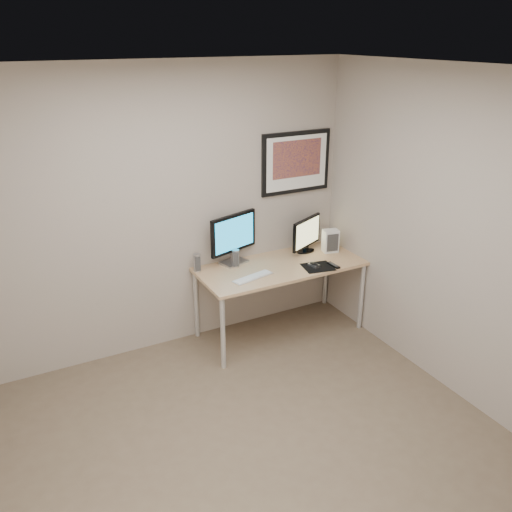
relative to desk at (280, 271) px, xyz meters
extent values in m
plane|color=brown|center=(-1.00, -1.35, -0.66)|extent=(3.60, 3.60, 0.00)
plane|color=white|center=(-1.00, -1.35, 1.94)|extent=(3.60, 3.60, 0.00)
plane|color=gray|center=(-1.00, 0.35, 0.64)|extent=(3.60, 0.00, 3.60)
plane|color=gray|center=(0.80, -1.35, 0.64)|extent=(0.00, 3.40, 3.40)
cube|color=#AA7E52|center=(0.00, 0.00, 0.05)|extent=(1.60, 0.70, 0.03)
cylinder|color=silver|center=(-0.76, -0.31, -0.31)|extent=(0.04, 0.04, 0.70)
cylinder|color=silver|center=(-0.76, 0.31, -0.31)|extent=(0.04, 0.04, 0.70)
cylinder|color=silver|center=(0.76, -0.31, -0.31)|extent=(0.04, 0.04, 0.70)
cylinder|color=silver|center=(0.76, 0.31, -0.31)|extent=(0.04, 0.04, 0.70)
cube|color=black|center=(0.35, 0.33, 0.96)|extent=(0.75, 0.03, 0.60)
cube|color=silver|center=(0.35, 0.32, 0.96)|extent=(0.67, 0.00, 0.52)
cube|color=orange|center=(0.35, 0.31, 1.00)|extent=(0.54, 0.00, 0.36)
cube|color=#AAAAAF|center=(-0.37, 0.25, 0.08)|extent=(0.29, 0.24, 0.02)
cube|color=#AAAAAF|center=(-0.37, 0.25, 0.14)|extent=(0.06, 0.05, 0.11)
cube|color=black|center=(-0.37, 0.25, 0.37)|extent=(0.53, 0.19, 0.37)
cube|color=#10739B|center=(-0.37, 0.23, 0.37)|extent=(0.46, 0.15, 0.31)
cube|color=black|center=(0.39, 0.17, 0.07)|extent=(0.22, 0.18, 0.02)
cube|color=black|center=(0.39, 0.17, 0.10)|extent=(0.06, 0.05, 0.04)
cube|color=black|center=(0.39, 0.17, 0.28)|extent=(0.43, 0.22, 0.30)
cube|color=tan|center=(0.39, 0.15, 0.28)|extent=(0.38, 0.18, 0.26)
cylinder|color=#AAAAAF|center=(-0.76, 0.25, 0.15)|extent=(0.08, 0.08, 0.17)
cylinder|color=#AAAAAF|center=(-0.39, 0.17, 0.15)|extent=(0.09, 0.09, 0.17)
cube|color=silver|center=(-0.37, -0.13, 0.07)|extent=(0.42, 0.20, 0.01)
cube|color=black|center=(0.29, -0.21, 0.07)|extent=(0.32, 0.29, 0.00)
ellipsoid|color=black|center=(0.26, -0.18, 0.09)|extent=(0.08, 0.11, 0.04)
cube|color=black|center=(0.43, -0.26, 0.08)|extent=(0.05, 0.16, 0.02)
cube|color=silver|center=(0.62, 0.07, 0.18)|extent=(0.17, 0.14, 0.23)
camera|label=1|loc=(-2.43, -4.09, 2.13)|focal=38.00mm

